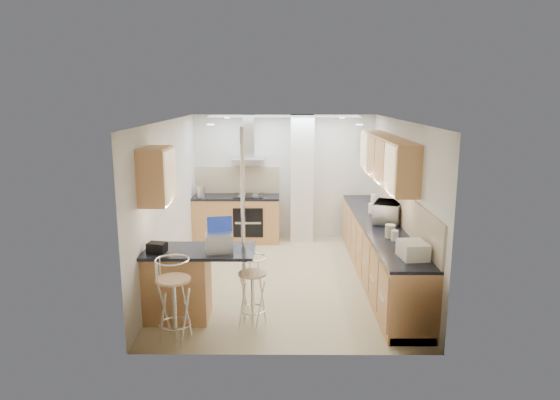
{
  "coord_description": "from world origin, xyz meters",
  "views": [
    {
      "loc": [
        -0.03,
        -7.55,
        2.89
      ],
      "look_at": [
        -0.07,
        0.2,
        1.24
      ],
      "focal_mm": 32.0,
      "sensor_mm": 36.0,
      "label": 1
    }
  ],
  "objects_px": {
    "bread_bin": "(413,250)",
    "bar_stool_end": "(253,291)",
    "bar_stool_near": "(174,301)",
    "laptop": "(219,243)",
    "microwave": "(388,212)"
  },
  "relations": [
    {
      "from": "microwave",
      "to": "bar_stool_near",
      "type": "xyz_separation_m",
      "value": [
        -2.92,
        -2.13,
        -0.56
      ]
    },
    {
      "from": "bread_bin",
      "to": "bar_stool_end",
      "type": "bearing_deg",
      "value": 171.34
    },
    {
      "from": "bar_stool_end",
      "to": "bread_bin",
      "type": "height_order",
      "value": "bread_bin"
    },
    {
      "from": "laptop",
      "to": "bar_stool_end",
      "type": "relative_size",
      "value": 0.36
    },
    {
      "from": "microwave",
      "to": "laptop",
      "type": "xyz_separation_m",
      "value": [
        -2.45,
        -1.57,
        -0.03
      ]
    },
    {
      "from": "microwave",
      "to": "bar_stool_near",
      "type": "distance_m",
      "value": 3.66
    },
    {
      "from": "laptop",
      "to": "bar_stool_near",
      "type": "bearing_deg",
      "value": -141.13
    },
    {
      "from": "microwave",
      "to": "bar_stool_end",
      "type": "bearing_deg",
      "value": 149.83
    },
    {
      "from": "bar_stool_near",
      "to": "bar_stool_end",
      "type": "xyz_separation_m",
      "value": [
        0.89,
        0.46,
        -0.06
      ]
    },
    {
      "from": "laptop",
      "to": "bread_bin",
      "type": "bearing_deg",
      "value": -15.45
    },
    {
      "from": "laptop",
      "to": "bar_stool_end",
      "type": "xyz_separation_m",
      "value": [
        0.42,
        -0.11,
        -0.6
      ]
    },
    {
      "from": "microwave",
      "to": "bread_bin",
      "type": "distance_m",
      "value": 1.74
    },
    {
      "from": "microwave",
      "to": "bar_stool_near",
      "type": "height_order",
      "value": "microwave"
    },
    {
      "from": "bar_stool_near",
      "to": "bread_bin",
      "type": "distance_m",
      "value": 2.94
    },
    {
      "from": "microwave",
      "to": "bar_stool_near",
      "type": "relative_size",
      "value": 0.56
    }
  ]
}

